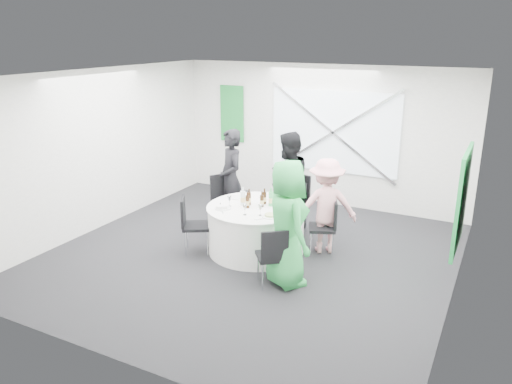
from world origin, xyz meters
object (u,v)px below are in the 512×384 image
at_px(person_woman_green, 287,223).
at_px(chair_front_left, 191,221).
at_px(chair_back, 295,199).
at_px(person_woman_pink, 326,206).
at_px(green_water_bottle, 271,199).
at_px(person_man_back_left, 231,179).
at_px(person_man_back, 288,183).
at_px(chair_front_right, 273,253).
at_px(banquet_table, 256,229).
at_px(clear_water_bottle, 243,198).
at_px(chair_back_right, 327,223).
at_px(chair_back_left, 224,197).

bearing_deg(person_woman_green, chair_front_left, 33.42).
height_order(chair_back, person_woman_pink, person_woman_pink).
height_order(chair_front_left, green_water_bottle, green_water_bottle).
xyz_separation_m(person_man_back_left, person_man_back, (1.01, 0.22, 0.00)).
xyz_separation_m(chair_front_right, person_woman_green, (0.11, 0.20, 0.38)).
relative_size(banquet_table, clear_water_bottle, 5.41).
bearing_deg(clear_water_bottle, person_woman_green, -33.89).
relative_size(person_man_back_left, clear_water_bottle, 6.17).
bearing_deg(green_water_bottle, banquet_table, -144.05).
bearing_deg(person_woman_pink, person_man_back_left, -35.91).
xyz_separation_m(chair_back, chair_front_left, (-1.10, -1.59, -0.06)).
bearing_deg(person_woman_green, person_woman_pink, -53.92).
relative_size(person_man_back_left, green_water_bottle, 6.11).
bearing_deg(person_woman_green, person_man_back, -25.46).
bearing_deg(person_man_back_left, chair_back_right, 30.62).
xyz_separation_m(chair_front_left, clear_water_bottle, (0.67, 0.49, 0.33)).
bearing_deg(chair_back_right, chair_back_left, -119.37).
height_order(person_man_back_left, person_man_back, person_man_back).
distance_m(chair_back_right, clear_water_bottle, 1.39).
bearing_deg(person_woman_green, banquet_table, -0.00).
bearing_deg(chair_back, chair_front_left, -113.56).
height_order(chair_back, person_man_back_left, person_man_back_left).
bearing_deg(chair_front_right, person_man_back_left, -84.55).
bearing_deg(person_woman_green, chair_front_right, 102.12).
relative_size(banquet_table, green_water_bottle, 5.35).
bearing_deg(person_man_back_left, green_water_bottle, 10.52).
xyz_separation_m(chair_back_left, green_water_bottle, (1.18, -0.54, 0.31)).
height_order(person_woman_pink, clear_water_bottle, person_woman_pink).
bearing_deg(chair_back_left, person_woman_green, -93.36).
height_order(chair_back_left, green_water_bottle, green_water_bottle).
distance_m(person_woman_pink, green_water_bottle, 0.87).
distance_m(chair_back_left, chair_front_left, 1.20).
bearing_deg(banquet_table, green_water_bottle, 35.95).
relative_size(chair_back_left, person_woman_pink, 0.63).
xyz_separation_m(banquet_table, person_woman_green, (0.86, -0.75, 0.51)).
relative_size(chair_back_right, person_man_back, 0.50).
height_order(chair_front_right, green_water_bottle, green_water_bottle).
distance_m(chair_back_left, chair_front_right, 2.39).
bearing_deg(person_man_back, chair_back, 132.70).
bearing_deg(person_woman_green, chair_back_left, 3.52).
distance_m(person_man_back, person_woman_pink, 1.00).
bearing_deg(person_man_back, clear_water_bottle, -11.67).
bearing_deg(chair_back, chair_front_right, -63.98).
xyz_separation_m(chair_back_left, chair_back_right, (2.03, -0.24, -0.05)).
xyz_separation_m(chair_back, person_man_back_left, (-1.12, -0.30, 0.29)).
bearing_deg(clear_water_bottle, person_man_back, 72.28).
bearing_deg(person_woman_pink, clear_water_bottle, -3.50).
bearing_deg(person_man_back, person_woman_green, 29.41).
relative_size(person_woman_pink, clear_water_bottle, 5.31).
height_order(chair_back, chair_back_right, chair_back).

